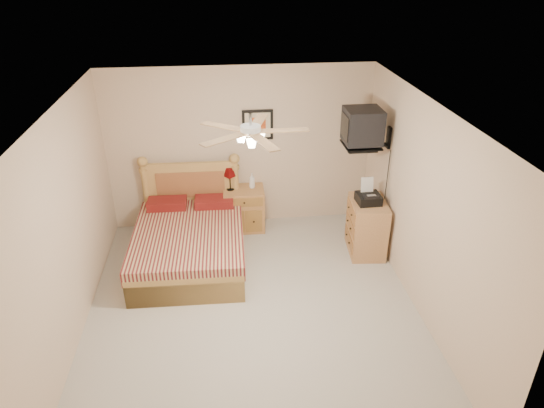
% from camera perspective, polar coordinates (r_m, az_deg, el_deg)
% --- Properties ---
extents(floor, '(4.50, 4.50, 0.00)m').
position_cam_1_polar(floor, '(6.11, -2.21, -12.26)').
color(floor, '#ADA79C').
rests_on(floor, ground).
extents(ceiling, '(4.00, 4.50, 0.04)m').
position_cam_1_polar(ceiling, '(4.90, -2.74, 10.81)').
color(ceiling, white).
rests_on(ceiling, ground).
extents(wall_back, '(4.00, 0.04, 2.50)m').
position_cam_1_polar(wall_back, '(7.43, -3.77, 6.54)').
color(wall_back, beige).
rests_on(wall_back, ground).
extents(wall_front, '(4.00, 0.04, 2.50)m').
position_cam_1_polar(wall_front, '(3.62, 0.42, -19.79)').
color(wall_front, beige).
rests_on(wall_front, ground).
extents(wall_left, '(0.04, 4.50, 2.50)m').
position_cam_1_polar(wall_left, '(5.65, -23.16, -2.99)').
color(wall_left, beige).
rests_on(wall_left, ground).
extents(wall_right, '(0.04, 4.50, 2.50)m').
position_cam_1_polar(wall_right, '(5.86, 17.46, -0.83)').
color(wall_right, beige).
rests_on(wall_right, ground).
extents(bed, '(1.51, 1.96, 1.24)m').
position_cam_1_polar(bed, '(6.69, -9.92, -2.33)').
color(bed, tan).
rests_on(bed, ground).
extents(nightstand, '(0.63, 0.48, 0.67)m').
position_cam_1_polar(nightstand, '(7.59, -3.31, -0.57)').
color(nightstand, '#B27438').
rests_on(nightstand, ground).
extents(table_lamp, '(0.20, 0.20, 0.36)m').
position_cam_1_polar(table_lamp, '(7.37, -4.97, 2.96)').
color(table_lamp, '#560506').
rests_on(table_lamp, nightstand).
extents(lotion_bottle, '(0.12, 0.12, 0.24)m').
position_cam_1_polar(lotion_bottle, '(7.44, -2.36, 2.77)').
color(lotion_bottle, white).
rests_on(lotion_bottle, nightstand).
extents(framed_picture, '(0.46, 0.04, 0.46)m').
position_cam_1_polar(framed_picture, '(7.30, -1.71, 9.29)').
color(framed_picture, black).
rests_on(framed_picture, wall_back).
extents(dresser, '(0.53, 0.72, 0.81)m').
position_cam_1_polar(dresser, '(7.09, 11.08, -2.65)').
color(dresser, '#A46F3F').
rests_on(dresser, ground).
extents(fax_machine, '(0.33, 0.35, 0.34)m').
position_cam_1_polar(fax_machine, '(6.79, 11.36, 1.42)').
color(fax_machine, black).
rests_on(fax_machine, dresser).
extents(magazine_lower, '(0.25, 0.30, 0.02)m').
position_cam_1_polar(magazine_lower, '(7.06, 10.75, 1.11)').
color(magazine_lower, beige).
rests_on(magazine_lower, dresser).
extents(magazine_upper, '(0.28, 0.32, 0.02)m').
position_cam_1_polar(magazine_upper, '(7.06, 10.83, 1.28)').
color(magazine_upper, tan).
rests_on(magazine_upper, magazine_lower).
extents(wall_tv, '(0.56, 0.46, 0.58)m').
position_cam_1_polar(wall_tv, '(6.70, 11.82, 8.72)').
color(wall_tv, black).
rests_on(wall_tv, wall_right).
extents(ceiling_fan, '(1.14, 1.14, 0.28)m').
position_cam_1_polar(ceiling_fan, '(4.75, -2.53, 8.50)').
color(ceiling_fan, silver).
rests_on(ceiling_fan, ceiling).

